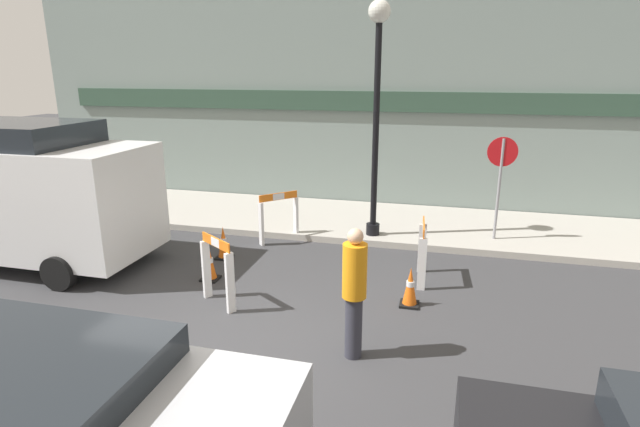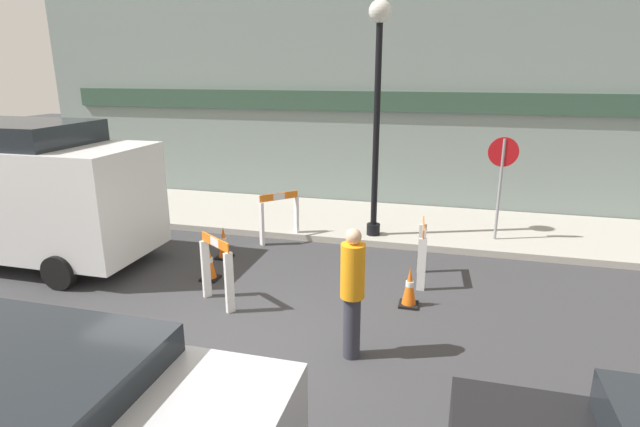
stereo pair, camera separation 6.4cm
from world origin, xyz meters
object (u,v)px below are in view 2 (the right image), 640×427
at_px(streetlamp_post, 378,89).
at_px(person_worker, 352,289).
at_px(stop_sign, 501,172).
at_px(work_van, 21,188).

relative_size(streetlamp_post, person_worker, 2.72).
xyz_separation_m(streetlamp_post, stop_sign, (2.53, 0.35, -1.62)).
relative_size(streetlamp_post, work_van, 0.96).
bearing_deg(person_worker, streetlamp_post, -20.40).
height_order(stop_sign, work_van, work_van).
relative_size(stop_sign, person_worker, 1.23).
distance_m(stop_sign, work_van, 9.35).
xyz_separation_m(streetlamp_post, person_worker, (0.43, -4.58, -2.26)).
xyz_separation_m(stop_sign, work_van, (-8.80, -3.16, -0.14)).
distance_m(streetlamp_post, person_worker, 5.13).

